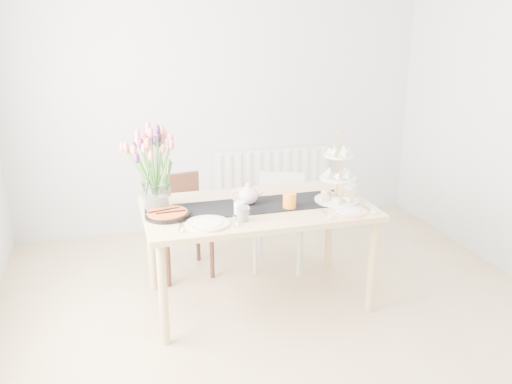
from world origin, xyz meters
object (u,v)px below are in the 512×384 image
object	(u,v)px
cream_jug	(351,190)
tart_tin	(167,214)
radiator	(272,178)
dining_table	(257,216)
chair_brown	(180,217)
plate_left	(208,224)
tulip_vase	(154,157)
mug_orange	(289,201)
chair_white	(280,213)
teapot	(248,195)
mug_grey	(242,215)
cake_stand	(338,184)
plate_right	(348,211)
mug_white	(240,208)

from	to	relation	value
cream_jug	tart_tin	xyz separation A→B (m)	(-1.38, -0.07, -0.02)
radiator	dining_table	xyz separation A→B (m)	(-0.61, -1.56, 0.22)
chair_brown	plate_left	world-z (taller)	chair_brown
tulip_vase	mug_orange	world-z (taller)	tulip_vase
chair_white	cream_jug	distance (m)	0.75
teapot	mug_grey	bearing A→B (deg)	-99.76
chair_white	plate_left	size ratio (longest dim) A/B	2.72
tulip_vase	cake_stand	distance (m)	1.31
tulip_vase	mug_grey	xyz separation A→B (m)	(0.51, -0.40, -0.33)
plate_left	plate_right	world-z (taller)	plate_left
radiator	chair_white	distance (m)	1.00
dining_table	plate_left	bearing A→B (deg)	-147.64
mug_orange	plate_right	distance (m)	0.40
chair_brown	mug_orange	distance (m)	1.09
tulip_vase	mug_orange	distance (m)	0.98
chair_white	radiator	bearing A→B (deg)	99.65
dining_table	tart_tin	distance (m)	0.65
mug_grey	mug_white	bearing A→B (deg)	51.93
tart_tin	mug_grey	world-z (taller)	mug_grey
tulip_vase	cream_jug	size ratio (longest dim) A/B	8.19
teapot	mug_white	world-z (taller)	teapot
mug_grey	teapot	bearing A→B (deg)	34.95
tart_tin	plate_right	bearing A→B (deg)	-11.83
chair_brown	plate_right	size ratio (longest dim) A/B	3.21
cake_stand	tart_tin	xyz separation A→B (m)	(-1.22, 0.04, -0.12)
chair_white	mug_white	xyz separation A→B (m)	(-0.53, -0.72, 0.35)
teapot	plate_left	bearing A→B (deg)	-127.79
tulip_vase	plate_right	world-z (taller)	tulip_vase
cake_stand	tulip_vase	bearing A→B (deg)	170.16
dining_table	mug_orange	distance (m)	0.27
tulip_vase	plate_left	bearing A→B (deg)	-54.78
mug_grey	plate_left	size ratio (longest dim) A/B	0.32
chair_white	plate_left	world-z (taller)	chair_white
chair_brown	tulip_vase	size ratio (longest dim) A/B	1.19
cake_stand	mug_white	distance (m)	0.75
cake_stand	mug_orange	distance (m)	0.39
mug_grey	cake_stand	bearing A→B (deg)	-19.65
radiator	cream_jug	distance (m)	1.57
chair_brown	tulip_vase	bearing A→B (deg)	-120.79
chair_brown	mug_grey	bearing A→B (deg)	-80.79
cream_jug	chair_white	bearing A→B (deg)	129.24
dining_table	mug_orange	xyz separation A→B (m)	(0.20, -0.12, 0.13)
dining_table	mug_grey	distance (m)	0.34
chair_brown	chair_white	size ratio (longest dim) A/B	1.04
dining_table	chair_brown	size ratio (longest dim) A/B	1.99
teapot	cake_stand	bearing A→B (deg)	1.95
chair_white	plate_left	distance (m)	1.19
chair_brown	cream_jug	distance (m)	1.40
cream_jug	plate_left	distance (m)	1.18
cream_jug	mug_white	xyz separation A→B (m)	(-0.90, -0.17, 0.00)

